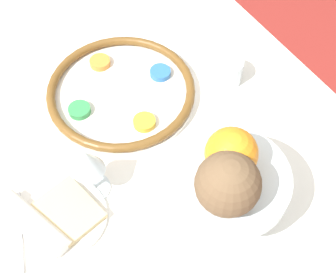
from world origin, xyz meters
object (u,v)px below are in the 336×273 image
at_px(seder_plate, 121,91).
at_px(napkin_roll, 35,222).
at_px(wine_glass, 87,163).
at_px(bread_plate, 64,216).
at_px(cup_near, 227,71).
at_px(fruit_stand, 228,183).
at_px(coconut, 228,184).
at_px(orange_fruit, 231,153).

distance_m(seder_plate, napkin_roll, 0.35).
bearing_deg(wine_glass, seder_plate, 138.13).
relative_size(bread_plate, napkin_roll, 0.97).
distance_m(seder_plate, cup_near, 0.24).
xyz_separation_m(fruit_stand, bread_plate, (-0.14, -0.26, -0.09)).
bearing_deg(fruit_stand, wine_glass, -132.01).
bearing_deg(cup_near, fruit_stand, -37.20).
bearing_deg(coconut, seder_plate, 179.10).
bearing_deg(wine_glass, napkin_roll, -82.92).
distance_m(wine_glass, fruit_stand, 0.25).
xyz_separation_m(orange_fruit, cup_near, (-0.25, 0.19, -0.14)).
height_order(orange_fruit, coconut, coconut).
bearing_deg(cup_near, bread_plate, -75.45).
bearing_deg(wine_glass, coconut, 37.26).
distance_m(coconut, cup_near, 0.40).
bearing_deg(wine_glass, bread_plate, -69.83).
distance_m(orange_fruit, bread_plate, 0.34).
bearing_deg(napkin_roll, orange_fruit, 66.59).
height_order(orange_fruit, cup_near, orange_fruit).
relative_size(seder_plate, orange_fruit, 3.72).
bearing_deg(coconut, cup_near, 141.59).
distance_m(bread_plate, cup_near, 0.48).
bearing_deg(cup_near, seder_plate, -110.65).
height_order(fruit_stand, cup_near, fruit_stand).
height_order(wine_glass, bread_plate, wine_glass).
xyz_separation_m(bread_plate, cup_near, (-0.12, 0.46, 0.02)).
distance_m(wine_glass, cup_near, 0.40).
bearing_deg(bread_plate, wine_glass, 110.17).
relative_size(wine_glass, orange_fruit, 1.48).
relative_size(seder_plate, bread_plate, 2.05).
distance_m(fruit_stand, napkin_roll, 0.36).
xyz_separation_m(orange_fruit, bread_plate, (-0.13, -0.27, -0.16)).
bearing_deg(fruit_stand, orange_fruit, 152.12).
bearing_deg(orange_fruit, wine_glass, -128.51).
bearing_deg(orange_fruit, coconut, -42.17).
bearing_deg(coconut, napkin_roll, -123.53).
bearing_deg(orange_fruit, napkin_roll, -113.41).
relative_size(wine_glass, cup_near, 1.91).
bearing_deg(bread_plate, coconut, 52.70).
height_order(orange_fruit, bread_plate, orange_fruit).
distance_m(seder_plate, fruit_stand, 0.36).
distance_m(fruit_stand, coconut, 0.09).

